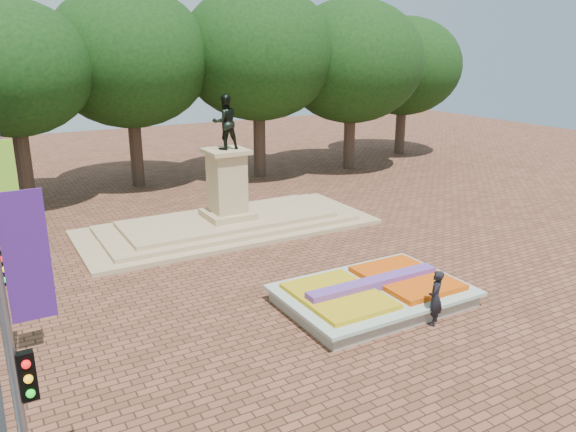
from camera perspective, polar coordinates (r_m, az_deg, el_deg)
name	(u,v)px	position (r m, az deg, el deg)	size (l,w,h in m)	color
ground	(317,288)	(20.74, 2.98, -7.36)	(90.00, 90.00, 0.00)	brown
flower_bed	(374,293)	(19.66, 8.72, -7.77)	(6.30, 4.30, 0.91)	gray
monument	(228,211)	(27.08, -6.13, 0.47)	(14.00, 6.00, 6.40)	tan
tree_row_back	(194,76)	(36.17, -9.53, 13.82)	(44.80, 8.80, 10.43)	#3C2920
pedestrian	(435,298)	(18.46, 14.74, -8.04)	(0.66, 0.44, 1.82)	black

